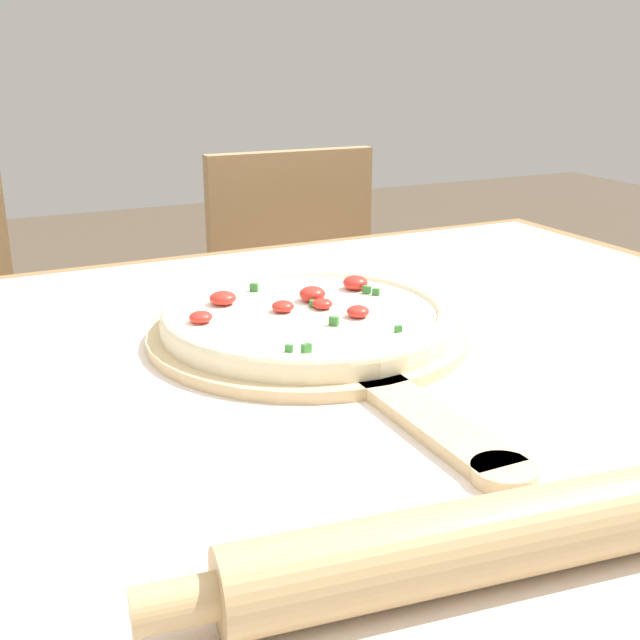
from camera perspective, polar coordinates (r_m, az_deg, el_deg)
dining_table at (r=0.83m, az=0.07°, el=-10.44°), size 1.33×1.03×0.78m
towel_cloth at (r=0.79m, az=0.07°, el=-3.62°), size 1.25×0.95×0.00m
pizza_peel at (r=0.85m, az=-0.23°, el=-1.38°), size 0.34×0.53×0.01m
pizza at (r=0.86m, az=-0.89°, el=0.27°), size 0.31×0.31×0.04m
rolling_pin at (r=0.51m, az=14.98°, el=-14.21°), size 0.47×0.10×0.05m
chair_right at (r=1.76m, az=-0.90°, el=-0.45°), size 0.41×0.41×0.87m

